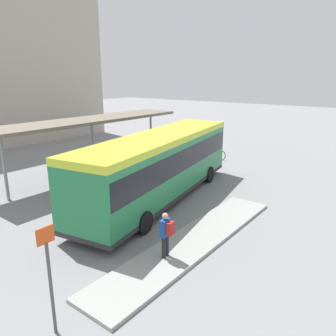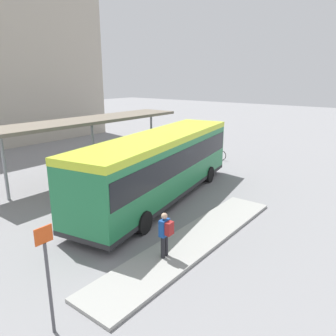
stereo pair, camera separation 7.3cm
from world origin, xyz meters
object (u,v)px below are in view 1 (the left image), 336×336
Objects in this scene: potted_planter_near_shelter at (84,181)px; potted_planter_far_side at (112,172)px; city_bus at (161,162)px; platform_sign at (50,276)px; bicycle_black at (215,154)px; bicycle_blue at (208,153)px; pedestrian_waiting at (166,232)px.

potted_planter_near_shelter reaches higher than potted_planter_far_side.
city_bus reaches higher than potted_planter_near_shelter.
potted_planter_far_side is at bearing 40.10° from platform_sign.
bicycle_black is 11.02m from potted_planter_near_shelter.
bicycle_black reaches higher than bicycle_blue.
bicycle_black is at bearing 165.66° from bicycle_blue.
platform_sign is at bearing -139.90° from potted_planter_far_side.
pedestrian_waiting is 14.54m from bicycle_black.
pedestrian_waiting is 0.91× the size of bicycle_black.
bicycle_blue is at bearing -4.42° from potted_planter_near_shelter.
city_bus is at bearing 101.49° from bicycle_black.
bicycle_black is at bearing 17.68° from platform_sign.
pedestrian_waiting is 0.99× the size of bicycle_blue.
pedestrian_waiting is 1.18× the size of potted_planter_far_side.
potted_planter_far_side is at bearing 5.17° from potted_planter_near_shelter.
platform_sign is (-4.21, 0.14, 0.53)m from pedestrian_waiting.
city_bus reaches higher than bicycle_black.
pedestrian_waiting is at bearing -150.05° from city_bus.
bicycle_black is at bearing 1.71° from city_bus.
bicycle_black is (8.92, 1.95, -1.55)m from city_bus.
platform_sign is (-6.66, -7.21, 0.83)m from potted_planter_near_shelter.
potted_planter_far_side is at bearing -34.25° from pedestrian_waiting.
potted_planter_far_side is 11.53m from platform_sign.
pedestrian_waiting is 8.83m from potted_planter_far_side.
city_bus reaches higher than pedestrian_waiting.
city_bus reaches higher than platform_sign.
city_bus is at bearing -92.43° from potted_planter_far_side.
potted_planter_near_shelter reaches higher than bicycle_black.
platform_sign is (-8.63, -3.65, -0.37)m from city_bus.
bicycle_blue is 1.15× the size of potted_planter_near_shelter.
potted_planter_near_shelter is at bearing 80.73° from bicycle_black.
potted_planter_far_side is (4.58, 7.54, -0.32)m from pedestrian_waiting.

